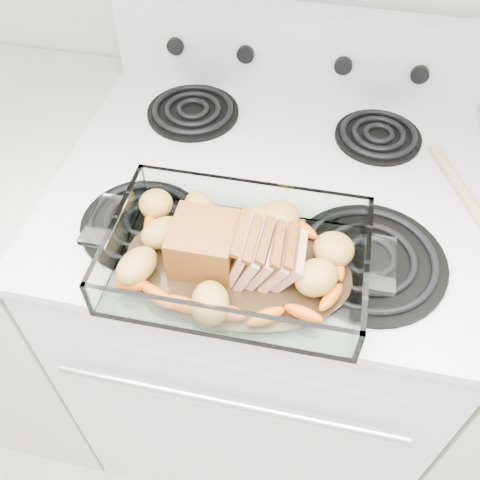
% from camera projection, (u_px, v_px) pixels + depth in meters
% --- Properties ---
extents(electric_range, '(0.78, 0.70, 1.12)m').
position_uv_depth(electric_range, '(262.00, 312.00, 1.33)').
color(electric_range, white).
rests_on(electric_range, ground).
extents(counter_left, '(0.58, 0.68, 0.93)m').
position_uv_depth(counter_left, '(18.00, 271.00, 1.43)').
color(counter_left, silver).
rests_on(counter_left, ground).
extents(baking_dish, '(0.39, 0.25, 0.07)m').
position_uv_depth(baking_dish, '(237.00, 261.00, 0.82)').
color(baking_dish, silver).
rests_on(baking_dish, electric_range).
extents(pork_roast, '(0.20, 0.10, 0.08)m').
position_uv_depth(pork_roast, '(225.00, 249.00, 0.81)').
color(pork_roast, '#965419').
rests_on(pork_roast, baking_dish).
extents(roast_vegetables, '(0.39, 0.21, 0.05)m').
position_uv_depth(roast_vegetables, '(240.00, 238.00, 0.84)').
color(roast_vegetables, '#E34701').
rests_on(roast_vegetables, baking_dish).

